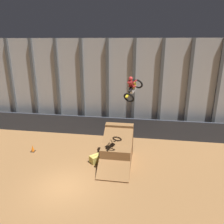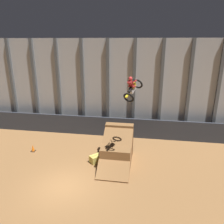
# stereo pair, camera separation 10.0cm
# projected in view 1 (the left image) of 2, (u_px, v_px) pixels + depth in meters

# --- Properties ---
(ground_plane) EXTENTS (60.00, 60.00, 0.00)m
(ground_plane) POSITION_uv_depth(u_px,v_px,m) (64.00, 187.00, 14.14)
(ground_plane) COLOR olive
(arena_back_wall) EXTENTS (32.00, 0.40, 9.27)m
(arena_back_wall) POSITION_uv_depth(u_px,v_px,m) (95.00, 87.00, 21.63)
(arena_back_wall) COLOR #ADB2B7
(arena_back_wall) RESTS_ON ground_plane
(lower_barrier) EXTENTS (31.36, 0.20, 1.93)m
(lower_barrier) POSITION_uv_depth(u_px,v_px,m) (94.00, 126.00, 21.69)
(lower_barrier) COLOR #2D333D
(lower_barrier) RESTS_ON ground_plane
(dirt_ramp) EXTENTS (2.28, 4.38, 2.72)m
(dirt_ramp) POSITION_uv_depth(u_px,v_px,m) (118.00, 149.00, 17.13)
(dirt_ramp) COLOR brown
(dirt_ramp) RESTS_ON ground_plane
(rider_bike_solo) EXTENTS (1.32, 1.86, 1.69)m
(rider_bike_solo) POSITION_uv_depth(u_px,v_px,m) (133.00, 88.00, 13.96)
(rider_bike_solo) COLOR black
(traffic_cone_near_ramp) EXTENTS (0.36, 0.36, 0.58)m
(traffic_cone_near_ramp) POSITION_uv_depth(u_px,v_px,m) (33.00, 148.00, 18.59)
(traffic_cone_near_ramp) COLOR black
(traffic_cone_near_ramp) RESTS_ON ground_plane
(hay_bale_trackside) EXTENTS (1.06, 1.06, 0.57)m
(hay_bale_trackside) POSITION_uv_depth(u_px,v_px,m) (96.00, 159.00, 16.96)
(hay_bale_trackside) COLOR #CCB751
(hay_bale_trackside) RESTS_ON ground_plane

